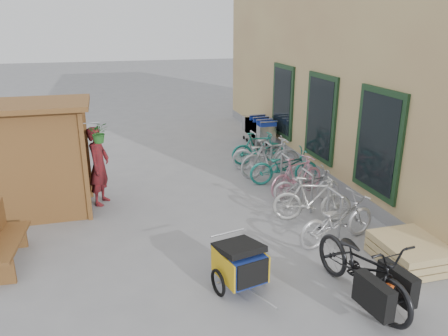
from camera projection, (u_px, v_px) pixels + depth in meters
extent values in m
plane|color=gray|center=(219.00, 247.00, 8.03)|extent=(80.00, 80.00, 0.00)
cube|color=tan|center=(396.00, 37.00, 12.64)|extent=(6.00, 13.00, 7.00)
cube|color=gray|center=(297.00, 155.00, 12.99)|extent=(0.18, 13.00, 0.30)
cube|color=#16321A|center=(378.00, 143.00, 8.84)|extent=(0.06, 1.50, 2.20)
cube|color=black|center=(377.00, 143.00, 8.83)|extent=(0.02, 1.25, 1.95)
cube|color=#16321A|center=(321.00, 118.00, 11.12)|extent=(0.06, 1.50, 2.20)
cube|color=black|center=(320.00, 118.00, 11.12)|extent=(0.02, 1.25, 1.95)
cube|color=#16321A|center=(283.00, 101.00, 13.41)|extent=(0.06, 1.50, 2.20)
cube|color=black|center=(282.00, 101.00, 13.40)|extent=(0.02, 1.25, 1.95)
cube|color=brown|center=(85.00, 167.00, 8.77)|extent=(0.09, 0.09, 2.30)
cube|color=brown|center=(1.00, 156.00, 9.51)|extent=(0.09, 0.09, 2.30)
cube|color=brown|center=(87.00, 150.00, 9.96)|extent=(0.09, 0.09, 2.30)
cube|color=brown|center=(38.00, 171.00, 8.58)|extent=(1.80, 0.05, 2.30)
cube|color=brown|center=(45.00, 153.00, 9.71)|extent=(1.80, 0.05, 2.30)
cube|color=brown|center=(33.00, 105.00, 8.76)|extent=(2.15, 1.65, 0.10)
cube|color=brown|center=(33.00, 174.00, 9.17)|extent=(1.30, 1.15, 0.04)
cube|color=brown|center=(29.00, 146.00, 8.98)|extent=(1.30, 1.15, 0.04)
cylinder|color=#A5A8AD|center=(90.00, 123.00, 8.53)|extent=(0.36, 0.02, 0.02)
imported|color=#215A1F|center=(99.00, 133.00, 8.63)|extent=(0.38, 0.33, 0.42)
cylinder|color=#A5A8AD|center=(340.00, 218.00, 8.24)|extent=(0.05, 0.05, 0.84)
cylinder|color=#A5A8AD|center=(327.00, 207.00, 8.70)|extent=(0.05, 0.05, 0.84)
cylinder|color=#A5A8AD|center=(335.00, 192.00, 8.34)|extent=(0.05, 0.50, 0.05)
cylinder|color=#A5A8AD|center=(312.00, 194.00, 9.34)|extent=(0.05, 0.05, 0.84)
cylinder|color=#A5A8AD|center=(302.00, 186.00, 9.80)|extent=(0.05, 0.05, 0.84)
cylinder|color=#A5A8AD|center=(308.00, 172.00, 9.43)|extent=(0.05, 0.50, 0.05)
cylinder|color=#A5A8AD|center=(289.00, 176.00, 10.43)|extent=(0.05, 0.05, 0.84)
cylinder|color=#A5A8AD|center=(281.00, 170.00, 10.89)|extent=(0.05, 0.05, 0.84)
cylinder|color=#A5A8AD|center=(286.00, 156.00, 10.53)|extent=(0.05, 0.50, 0.05)
cylinder|color=#A5A8AD|center=(271.00, 161.00, 11.53)|extent=(0.05, 0.05, 0.84)
cylinder|color=#A5A8AD|center=(264.00, 156.00, 11.99)|extent=(0.05, 0.05, 0.84)
cylinder|color=#A5A8AD|center=(268.00, 144.00, 11.62)|extent=(0.05, 0.50, 0.05)
cylinder|color=#A5A8AD|center=(256.00, 149.00, 12.63)|extent=(0.05, 0.05, 0.84)
cylinder|color=#A5A8AD|center=(251.00, 145.00, 13.08)|extent=(0.05, 0.05, 0.84)
cylinder|color=#A5A8AD|center=(254.00, 133.00, 12.72)|extent=(0.05, 0.50, 0.05)
cube|color=tan|center=(409.00, 259.00, 7.48)|extent=(1.00, 1.20, 0.12)
cube|color=tan|center=(410.00, 252.00, 7.44)|extent=(1.00, 1.20, 0.12)
cube|color=tan|center=(411.00, 245.00, 7.39)|extent=(1.00, 1.20, 0.12)
cube|color=brown|center=(7.00, 242.00, 7.32)|extent=(0.56, 1.54, 0.06)
cube|color=brown|center=(2.00, 273.00, 6.83)|extent=(0.41, 0.09, 0.40)
cube|color=brown|center=(15.00, 238.00, 7.94)|extent=(0.41, 0.09, 0.40)
cube|color=silver|center=(263.00, 132.00, 13.93)|extent=(0.54, 0.83, 0.51)
cube|color=#172E98|center=(269.00, 124.00, 13.44)|extent=(0.54, 0.04, 0.18)
cylinder|color=silver|center=(269.00, 122.00, 13.39)|extent=(0.56, 0.04, 0.04)
cylinder|color=black|center=(260.00, 151.00, 13.73)|extent=(0.04, 0.12, 0.12)
cube|color=silver|center=(260.00, 129.00, 14.24)|extent=(0.54, 0.83, 0.51)
cube|color=#172E98|center=(265.00, 122.00, 13.75)|extent=(0.54, 0.04, 0.18)
cylinder|color=silver|center=(265.00, 120.00, 13.70)|extent=(0.56, 0.04, 0.04)
cylinder|color=black|center=(257.00, 148.00, 14.04)|extent=(0.04, 0.12, 0.12)
cube|color=silver|center=(256.00, 127.00, 14.55)|extent=(0.54, 0.83, 0.51)
cube|color=#172E98|center=(261.00, 119.00, 14.06)|extent=(0.54, 0.04, 0.18)
cylinder|color=silver|center=(261.00, 117.00, 14.01)|extent=(0.56, 0.04, 0.04)
cylinder|color=black|center=(253.00, 145.00, 14.35)|extent=(0.04, 0.12, 0.12)
cube|color=silver|center=(253.00, 125.00, 14.86)|extent=(0.54, 0.83, 0.51)
cube|color=#172E98|center=(257.00, 117.00, 14.37)|extent=(0.54, 0.04, 0.18)
cylinder|color=silver|center=(258.00, 115.00, 14.32)|extent=(0.56, 0.04, 0.04)
cylinder|color=black|center=(250.00, 142.00, 14.67)|extent=(0.04, 0.12, 0.12)
cube|color=navy|center=(240.00, 264.00, 6.68)|extent=(0.70, 0.84, 0.43)
cube|color=gold|center=(223.00, 268.00, 6.55)|extent=(0.19, 0.73, 0.43)
cube|color=gold|center=(256.00, 259.00, 6.81)|extent=(0.19, 0.73, 0.43)
cube|color=black|center=(253.00, 274.00, 6.35)|extent=(0.51, 0.14, 0.40)
cube|color=black|center=(239.00, 247.00, 6.64)|extent=(0.75, 0.82, 0.21)
torus|color=black|center=(218.00, 283.00, 6.59)|extent=(0.14, 0.43, 0.43)
torus|color=black|center=(260.00, 270.00, 6.92)|extent=(0.14, 0.43, 0.43)
cylinder|color=#B7B7BC|center=(262.00, 298.00, 6.23)|extent=(0.16, 0.62, 0.03)
cylinder|color=#B7B7BC|center=(227.00, 233.00, 6.91)|extent=(0.59, 0.16, 0.03)
imported|color=black|center=(362.00, 266.00, 6.41)|extent=(0.98, 2.13, 1.08)
cube|color=black|center=(374.00, 295.00, 5.86)|extent=(0.26, 0.67, 0.45)
cube|color=black|center=(397.00, 283.00, 6.13)|extent=(0.26, 0.67, 0.45)
cube|color=#EC4F16|center=(386.00, 286.00, 5.98)|extent=(0.14, 0.19, 0.12)
imported|color=maroon|center=(99.00, 166.00, 9.68)|extent=(0.65, 0.76, 1.78)
imported|color=#B2B3B7|center=(337.00, 220.00, 8.08)|extent=(1.83, 0.99, 0.91)
imported|color=beige|center=(312.00, 199.00, 8.93)|extent=(1.67, 0.94, 0.96)
imported|color=#B2B3B7|center=(306.00, 185.00, 9.92)|extent=(1.60, 0.74, 0.81)
imported|color=pink|center=(297.00, 176.00, 10.29)|extent=(1.63, 0.91, 0.94)
imported|color=#218679|center=(284.00, 167.00, 10.99)|extent=(1.82, 0.85, 0.92)
imported|color=#B2B3B7|center=(271.00, 158.00, 11.49)|extent=(1.78, 0.69, 1.05)
imported|color=#B2B3B7|center=(264.00, 154.00, 12.02)|extent=(1.87, 1.08, 0.93)
imported|color=#218679|center=(258.00, 148.00, 12.53)|extent=(1.58, 0.52, 0.94)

